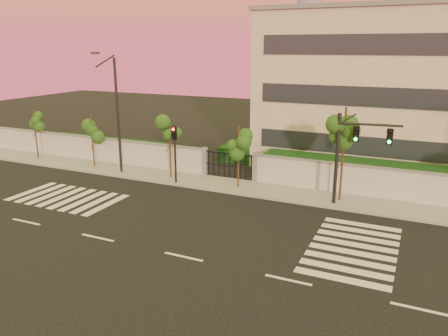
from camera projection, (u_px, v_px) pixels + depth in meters
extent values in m
plane|color=black|center=(184.00, 257.00, 20.15)|extent=(120.00, 120.00, 0.00)
cube|color=gray|center=(261.00, 190.00, 29.32)|extent=(60.00, 3.00, 0.15)
cube|color=#ACAEB3|center=(75.00, 148.00, 37.40)|extent=(25.00, 0.30, 2.00)
cube|color=slate|center=(74.00, 135.00, 37.12)|extent=(25.00, 0.36, 0.12)
cube|color=slate|center=(205.00, 162.00, 32.37)|extent=(0.35, 0.35, 2.20)
cube|color=slate|center=(255.00, 168.00, 30.76)|extent=(0.35, 0.35, 2.20)
cube|color=#103514|center=(409.00, 179.00, 29.00)|extent=(20.00, 2.00, 1.80)
cube|color=#103514|center=(108.00, 147.00, 39.07)|extent=(12.00, 1.80, 1.40)
cube|color=#103514|center=(254.00, 156.00, 36.08)|extent=(6.00, 1.50, 1.20)
cube|color=#B9B19D|center=(421.00, 91.00, 34.19)|extent=(24.00, 12.00, 12.00)
cube|color=#262D38|center=(413.00, 150.00, 29.86)|extent=(22.00, 0.08, 1.40)
cube|color=#262D38|center=(419.00, 99.00, 28.92)|extent=(22.00, 0.08, 1.40)
cube|color=#262D38|center=(426.00, 44.00, 27.98)|extent=(22.00, 0.08, 1.40)
cube|color=slate|center=(431.00, 9.00, 32.55)|extent=(24.40, 12.40, 0.30)
cube|color=silver|center=(31.00, 191.00, 29.26)|extent=(0.50, 4.00, 0.02)
cube|color=silver|center=(41.00, 193.00, 28.90)|extent=(0.50, 4.00, 0.02)
cube|color=silver|center=(52.00, 195.00, 28.54)|extent=(0.50, 4.00, 0.02)
cube|color=silver|center=(62.00, 197.00, 28.18)|extent=(0.50, 4.00, 0.02)
cube|color=silver|center=(73.00, 199.00, 27.82)|extent=(0.50, 4.00, 0.02)
cube|color=silver|center=(84.00, 201.00, 27.46)|extent=(0.50, 4.00, 0.02)
cube|color=silver|center=(95.00, 203.00, 27.10)|extent=(0.50, 4.00, 0.02)
cube|color=silver|center=(107.00, 205.00, 26.74)|extent=(0.50, 4.00, 0.02)
cube|color=silver|center=(341.00, 279.00, 18.22)|extent=(4.00, 0.50, 0.02)
cube|color=silver|center=(345.00, 269.00, 19.01)|extent=(4.00, 0.50, 0.02)
cube|color=silver|center=(349.00, 260.00, 19.79)|extent=(4.00, 0.50, 0.02)
cube|color=silver|center=(352.00, 252.00, 20.58)|extent=(4.00, 0.50, 0.02)
cube|color=silver|center=(355.00, 245.00, 21.37)|extent=(4.00, 0.50, 0.02)
cube|color=silver|center=(357.00, 238.00, 22.16)|extent=(4.00, 0.50, 0.02)
cube|color=silver|center=(360.00, 231.00, 22.95)|extent=(4.00, 0.50, 0.02)
cube|color=silver|center=(362.00, 225.00, 23.73)|extent=(4.00, 0.50, 0.02)
cube|color=silver|center=(26.00, 222.00, 24.16)|extent=(2.00, 0.15, 0.01)
cube|color=silver|center=(98.00, 238.00, 22.15)|extent=(2.00, 0.15, 0.01)
cube|color=silver|center=(184.00, 257.00, 20.15)|extent=(2.00, 0.15, 0.01)
cube|color=silver|center=(288.00, 280.00, 18.14)|extent=(2.00, 0.15, 0.01)
cube|color=silver|center=(419.00, 309.00, 16.14)|extent=(2.00, 0.15, 0.01)
cylinder|color=#382314|center=(36.00, 136.00, 36.73)|extent=(0.12, 0.12, 4.27)
sphere|color=#1B4413|center=(34.00, 120.00, 36.39)|extent=(1.09, 1.09, 1.09)
sphere|color=#1B4413|center=(40.00, 128.00, 36.59)|extent=(0.84, 0.84, 0.84)
sphere|color=#1B4413|center=(31.00, 126.00, 36.49)|extent=(0.80, 0.80, 0.80)
cylinder|color=#382314|center=(93.00, 141.00, 34.30)|extent=(0.11, 0.11, 4.36)
sphere|color=#1B4413|center=(91.00, 125.00, 33.95)|extent=(1.03, 1.03, 1.03)
sphere|color=#1B4413|center=(97.00, 133.00, 34.16)|extent=(0.79, 0.79, 0.79)
sphere|color=#1B4413|center=(88.00, 130.00, 34.06)|extent=(0.75, 0.75, 0.75)
cylinder|color=#382314|center=(170.00, 149.00, 31.47)|extent=(0.11, 0.11, 4.46)
sphere|color=#1B4413|center=(169.00, 131.00, 31.11)|extent=(1.05, 1.05, 1.05)
sphere|color=#1B4413|center=(175.00, 140.00, 31.32)|extent=(0.80, 0.80, 0.80)
sphere|color=#1B4413|center=(165.00, 137.00, 31.22)|extent=(0.76, 0.76, 0.76)
cylinder|color=#382314|center=(238.00, 158.00, 29.09)|extent=(0.11, 0.11, 4.40)
sphere|color=#1B4413|center=(239.00, 139.00, 28.74)|extent=(0.99, 0.99, 0.99)
sphere|color=#1B4413|center=(244.00, 148.00, 28.95)|extent=(0.75, 0.75, 0.75)
sphere|color=#1B4413|center=(234.00, 145.00, 28.85)|extent=(0.72, 0.72, 0.72)
cylinder|color=#382314|center=(343.00, 156.00, 26.45)|extent=(0.13, 0.13, 5.94)
sphere|color=#1B4413|center=(345.00, 127.00, 25.97)|extent=(1.20, 1.20, 1.20)
sphere|color=#1B4413|center=(351.00, 141.00, 26.24)|extent=(0.91, 0.91, 0.91)
sphere|color=#1B4413|center=(338.00, 137.00, 26.11)|extent=(0.87, 0.87, 0.87)
cylinder|color=black|center=(337.00, 160.00, 25.97)|extent=(0.22, 0.22, 5.66)
cylinder|color=black|center=(370.00, 125.00, 24.66)|extent=(3.46, 0.55, 0.15)
cube|color=black|center=(356.00, 134.00, 25.06)|extent=(0.32, 0.16, 0.82)
sphere|color=#0CF259|center=(355.00, 139.00, 25.04)|extent=(0.18, 0.18, 0.18)
cube|color=black|center=(390.00, 137.00, 24.33)|extent=(0.32, 0.16, 0.82)
sphere|color=#0CF259|center=(389.00, 142.00, 24.31)|extent=(0.18, 0.18, 0.18)
cylinder|color=black|center=(175.00, 155.00, 30.17)|extent=(0.15, 0.15, 4.24)
cube|color=black|center=(174.00, 133.00, 29.71)|extent=(0.33, 0.17, 0.85)
sphere|color=red|center=(173.00, 130.00, 29.54)|extent=(0.19, 0.19, 0.19)
cylinder|color=black|center=(118.00, 118.00, 32.18)|extent=(0.19, 0.19, 8.62)
cylinder|color=black|center=(105.00, 61.00, 30.23)|extent=(0.11, 2.06, 0.84)
cube|color=#3F3F44|center=(95.00, 53.00, 29.24)|extent=(0.54, 0.27, 0.16)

